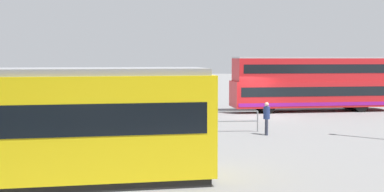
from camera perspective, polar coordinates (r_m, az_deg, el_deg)
name	(u,v)px	position (r m, az deg, el deg)	size (l,w,h in m)	color
ground_plane	(259,116)	(31.12, 7.93, -2.40)	(160.00, 160.00, 0.00)	gray
double_decker_bus	(312,83)	(34.73, 14.08, 1.46)	(11.65, 4.14, 3.80)	red
pedestrian_near_railing	(199,109)	(26.97, 0.78, -1.50)	(0.33, 0.36, 1.58)	black
pedestrian_crossing	(267,116)	(23.63, 8.84, -2.39)	(0.34, 0.36, 1.60)	#33384C
pedestrian_railing	(170,118)	(24.07, -2.66, -2.62)	(8.96, 0.91, 1.08)	gray
info_sign	(70,101)	(25.77, -14.28, -0.53)	(1.18, 0.12, 2.21)	slate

